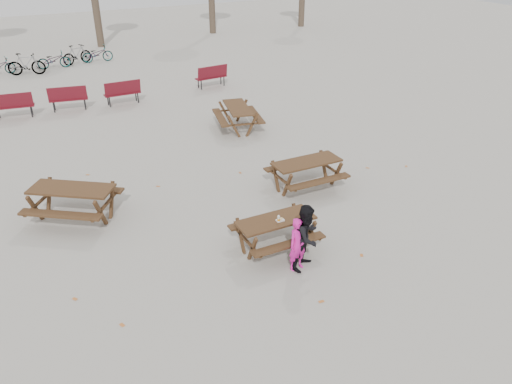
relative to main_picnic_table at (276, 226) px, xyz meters
name	(u,v)px	position (x,y,z in m)	size (l,w,h in m)	color
ground	(275,247)	(0.00, 0.00, -0.59)	(80.00, 80.00, 0.00)	gray
main_picnic_table	(276,226)	(0.00, 0.00, 0.00)	(1.80, 1.45, 0.78)	#361D13
food_tray	(280,220)	(0.05, -0.11, 0.21)	(0.18, 0.11, 0.04)	silver
bread_roll	(280,219)	(0.05, -0.11, 0.25)	(0.14, 0.06, 0.05)	tan
soda_bottle	(279,219)	(0.00, -0.13, 0.26)	(0.07, 0.07, 0.17)	silver
child	(298,244)	(0.04, -0.90, 0.03)	(0.45, 0.30, 1.24)	#E01C99
adult	(307,237)	(0.25, -0.92, 0.17)	(0.74, 0.58, 1.52)	black
picnic_table_east	(306,175)	(2.25, 2.27, -0.17)	(1.95, 1.57, 0.84)	#361D13
picnic_table_north	(74,203)	(-3.93, 3.47, -0.14)	(2.06, 1.66, 0.89)	#361D13
picnic_table_far	(238,118)	(2.54, 7.46, -0.16)	(1.97, 1.59, 0.85)	#361D13
park_bench_row	(109,92)	(-1.06, 12.60, -0.07)	(10.10, 1.28, 1.03)	maroon
bicycle_row	(52,60)	(-2.43, 19.96, -0.11)	(6.69, 2.28, 1.10)	black
fallen_leaves	(248,197)	(0.50, 2.50, -0.58)	(11.00, 11.00, 0.01)	#B8652C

